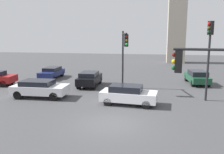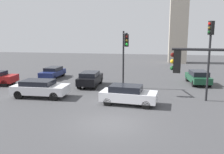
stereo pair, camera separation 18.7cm
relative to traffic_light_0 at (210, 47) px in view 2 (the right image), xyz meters
The scene contains 9 objects.
ground_plane 9.53m from the traffic_light_0, 136.84° to the right, with size 96.62×96.62×0.00m, color #424244.
traffic_light_0 is the anchor object (origin of this frame).
traffic_light_1 7.96m from the traffic_light_0, 101.16° to the right, with size 3.26×0.47×4.59m.
traffic_light_2 6.85m from the traffic_light_0, 163.44° to the left, with size 0.88×2.86×5.32m.
car_0 6.97m from the traffic_light_0, 160.38° to the right, with size 4.14×2.09×1.41m.
car_1 13.46m from the traffic_light_0, behind, with size 4.40×2.10×1.39m.
car_3 7.16m from the traffic_light_0, 86.36° to the left, with size 2.13×4.20×1.40m.
car_4 17.40m from the traffic_light_0, 156.47° to the left, with size 1.73×4.05×1.25m.
car_5 11.17m from the traffic_light_0, 161.96° to the left, with size 1.84×3.95×1.43m.
Camera 2 is at (2.50, -12.57, 5.00)m, focal length 37.75 mm.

